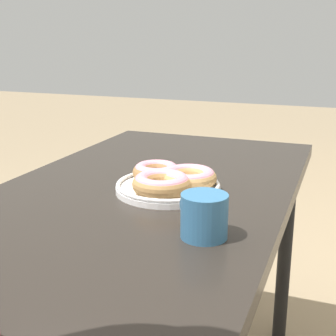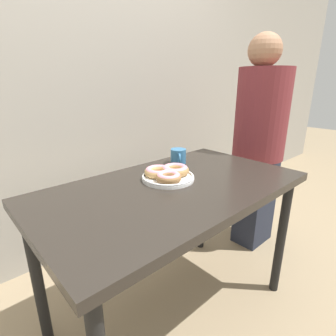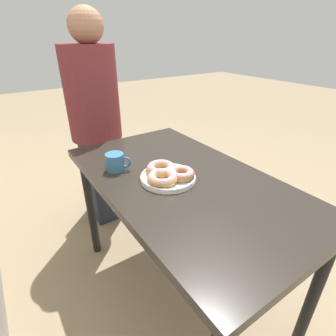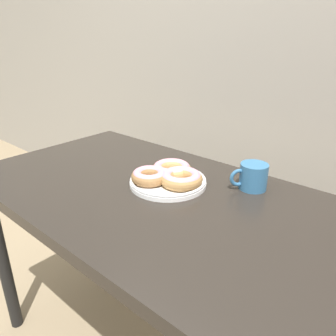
% 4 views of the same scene
% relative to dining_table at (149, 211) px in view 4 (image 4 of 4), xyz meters
% --- Properties ---
extents(wall_back, '(8.00, 0.05, 2.60)m').
position_rel_dining_table_xyz_m(wall_back, '(0.00, 0.91, 0.62)').
color(wall_back, '#9E998E').
rests_on(wall_back, ground_plane).
extents(dining_table, '(1.27, 0.72, 0.76)m').
position_rel_dining_table_xyz_m(dining_table, '(0.00, 0.00, 0.00)').
color(dining_table, '#28231E').
rests_on(dining_table, ground_plane).
extents(donut_plate, '(0.28, 0.27, 0.06)m').
position_rel_dining_table_xyz_m(donut_plate, '(0.02, 0.07, 0.11)').
color(donut_plate, white).
rests_on(donut_plate, dining_table).
extents(coffee_mug, '(0.10, 0.11, 0.09)m').
position_rel_dining_table_xyz_m(coffee_mug, '(0.25, 0.23, 0.13)').
color(coffee_mug, teal).
rests_on(coffee_mug, dining_table).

